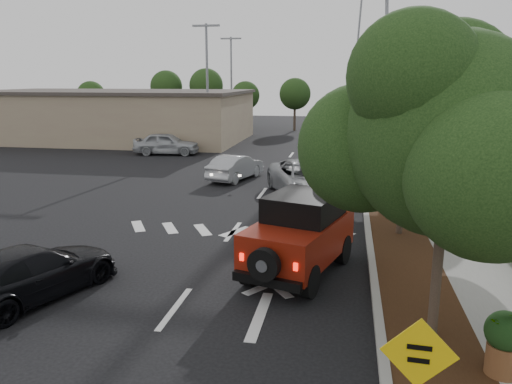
% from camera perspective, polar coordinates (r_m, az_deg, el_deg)
% --- Properties ---
extents(ground, '(120.00, 120.00, 0.00)m').
position_cam_1_polar(ground, '(11.99, -9.26, -12.99)').
color(ground, black).
rests_on(ground, ground).
extents(curb, '(0.20, 70.00, 0.15)m').
position_cam_1_polar(curb, '(22.73, 12.23, -0.43)').
color(curb, '#9E9B93').
rests_on(curb, ground).
extents(planting_strip, '(1.80, 70.00, 0.12)m').
position_cam_1_polar(planting_strip, '(22.79, 14.74, -0.57)').
color(planting_strip, black).
rests_on(planting_strip, ground).
extents(sidewalk, '(2.00, 70.00, 0.12)m').
position_cam_1_polar(sidewalk, '(23.02, 19.45, -0.75)').
color(sidewalk, gray).
rests_on(sidewalk, ground).
extents(hedge, '(0.80, 70.00, 0.80)m').
position_cam_1_polar(hedge, '(23.21, 22.93, -0.07)').
color(hedge, black).
rests_on(hedge, ground).
extents(commercial_building, '(22.00, 12.00, 4.00)m').
position_cam_1_polar(commercial_building, '(44.85, -15.95, 8.33)').
color(commercial_building, gray).
rests_on(commercial_building, ground).
extents(transmission_tower, '(7.00, 4.00, 28.00)m').
position_cam_1_polar(transmission_tower, '(58.40, 12.67, 7.49)').
color(transmission_tower, slate).
rests_on(transmission_tower, ground).
extents(street_tree_near, '(3.80, 3.80, 5.92)m').
position_cam_1_polar(street_tree_near, '(11.09, 19.35, -15.86)').
color(street_tree_near, black).
rests_on(street_tree_near, ground).
extents(street_tree_mid, '(3.20, 3.20, 5.32)m').
position_cam_1_polar(street_tree_mid, '(17.52, 15.97, -4.89)').
color(street_tree_mid, black).
rests_on(street_tree_mid, ground).
extents(street_tree_far, '(3.40, 3.40, 5.62)m').
position_cam_1_polar(street_tree_far, '(23.77, 14.56, -0.16)').
color(street_tree_far, black).
rests_on(street_tree_far, ground).
extents(light_pole_a, '(2.00, 0.22, 9.00)m').
position_cam_1_polar(light_pole_a, '(37.92, -5.43, 4.97)').
color(light_pole_a, slate).
rests_on(light_pole_a, ground).
extents(light_pole_b, '(2.00, 0.22, 9.00)m').
position_cam_1_polar(light_pole_b, '(49.70, -2.77, 6.89)').
color(light_pole_b, slate).
rests_on(light_pole_b, ground).
extents(red_jeep, '(2.90, 4.41, 2.16)m').
position_cam_1_polar(red_jeep, '(13.65, 5.31, -4.66)').
color(red_jeep, black).
rests_on(red_jeep, ground).
extents(silver_suv_ahead, '(4.60, 6.42, 1.62)m').
position_cam_1_polar(silver_suv_ahead, '(22.21, 5.97, 1.43)').
color(silver_suv_ahead, '#94979B').
rests_on(silver_suv_ahead, ground).
extents(black_suv_oncoming, '(3.18, 4.81, 1.29)m').
position_cam_1_polar(black_suv_oncoming, '(13.28, -24.25, -8.35)').
color(black_suv_oncoming, black).
rests_on(black_suv_oncoming, ground).
extents(silver_sedan_oncoming, '(2.41, 4.18, 1.30)m').
position_cam_1_polar(silver_sedan_oncoming, '(26.08, -2.35, 2.85)').
color(silver_sedan_oncoming, '#A0A2A8').
rests_on(silver_sedan_oncoming, ground).
extents(parked_suv, '(4.66, 2.28, 1.53)m').
position_cam_1_polar(parked_suv, '(35.24, -10.19, 5.47)').
color(parked_suv, '#A7ABAF').
rests_on(parked_suv, ground).
extents(speed_hump_sign, '(0.99, 0.10, 2.11)m').
position_cam_1_polar(speed_hump_sign, '(7.24, 17.96, -18.90)').
color(speed_hump_sign, slate).
rests_on(speed_hump_sign, ground).
extents(terracotta_planter, '(0.71, 0.71, 1.23)m').
position_cam_1_polar(terracotta_planter, '(9.97, 26.58, -14.58)').
color(terracotta_planter, brown).
rests_on(terracotta_planter, ground).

